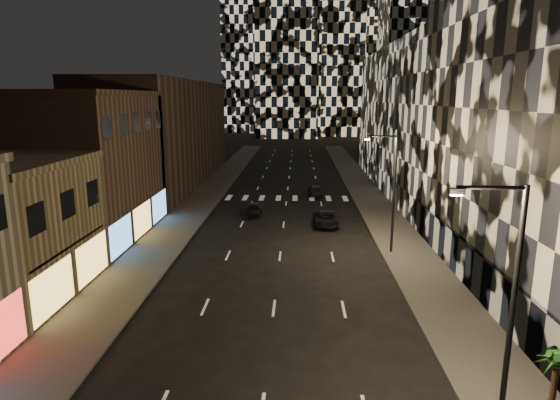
# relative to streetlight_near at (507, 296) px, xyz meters

# --- Properties ---
(sidewalk_left) EXTENTS (4.00, 120.00, 0.15)m
(sidewalk_left) POSITION_rel_streetlight_near_xyz_m (-18.35, 40.00, -5.28)
(sidewalk_left) COLOR #47443F
(sidewalk_left) RESTS_ON ground
(sidewalk_right) EXTENTS (4.00, 120.00, 0.15)m
(sidewalk_right) POSITION_rel_streetlight_near_xyz_m (1.65, 40.00, -5.28)
(sidewalk_right) COLOR #47443F
(sidewalk_right) RESTS_ON ground
(curb_left) EXTENTS (0.20, 120.00, 0.15)m
(curb_left) POSITION_rel_streetlight_near_xyz_m (-16.25, 40.00, -5.28)
(curb_left) COLOR #4C4C47
(curb_left) RESTS_ON ground
(curb_right) EXTENTS (0.20, 120.00, 0.15)m
(curb_right) POSITION_rel_streetlight_near_xyz_m (-0.45, 40.00, -5.28)
(curb_right) COLOR #4C4C47
(curb_right) RESTS_ON ground
(retail_brown) EXTENTS (10.00, 15.00, 12.00)m
(retail_brown) POSITION_rel_streetlight_near_xyz_m (-25.35, 23.50, 0.65)
(retail_brown) COLOR #4F3A2D
(retail_brown) RESTS_ON ground
(retail_filler_left) EXTENTS (10.00, 40.00, 14.00)m
(retail_filler_left) POSITION_rel_streetlight_near_xyz_m (-25.35, 50.00, 1.65)
(retail_filler_left) COLOR #4F3A2D
(retail_filler_left) RESTS_ON ground
(midrise_base) EXTENTS (0.60, 25.00, 3.00)m
(midrise_base) POSITION_rel_streetlight_near_xyz_m (3.95, 14.50, -3.85)
(midrise_base) COLOR #383838
(midrise_base) RESTS_ON ground
(midrise_filler_right) EXTENTS (16.00, 40.00, 18.00)m
(midrise_filler_right) POSITION_rel_streetlight_near_xyz_m (11.65, 47.00, 3.65)
(midrise_filler_right) COLOR #232326
(midrise_filler_right) RESTS_ON ground
(streetlight_near) EXTENTS (2.55, 0.25, 9.00)m
(streetlight_near) POSITION_rel_streetlight_near_xyz_m (0.00, 0.00, 0.00)
(streetlight_near) COLOR black
(streetlight_near) RESTS_ON sidewalk_right
(streetlight_far) EXTENTS (2.55, 0.25, 9.00)m
(streetlight_far) POSITION_rel_streetlight_near_xyz_m (0.00, 20.00, 0.00)
(streetlight_far) COLOR black
(streetlight_far) RESTS_ON sidewalk_right
(car_dark_midlane) EXTENTS (1.64, 3.89, 1.31)m
(car_dark_midlane) POSITION_rel_streetlight_near_xyz_m (-11.53, 31.35, -4.70)
(car_dark_midlane) COLOR black
(car_dark_midlane) RESTS_ON ground
(car_dark_oncoming) EXTENTS (1.78, 4.30, 1.24)m
(car_dark_oncoming) POSITION_rel_streetlight_near_xyz_m (-4.85, 41.57, -4.73)
(car_dark_oncoming) COLOR black
(car_dark_oncoming) RESTS_ON ground
(car_dark_rightlane) EXTENTS (2.21, 4.77, 1.32)m
(car_dark_rightlane) POSITION_rel_streetlight_near_xyz_m (-4.35, 27.76, -4.69)
(car_dark_rightlane) COLOR black
(car_dark_rightlane) RESTS_ON ground
(palm_tree) EXTENTS (1.73, 1.72, 3.40)m
(palm_tree) POSITION_rel_streetlight_near_xyz_m (1.79, -0.26, -2.40)
(palm_tree) COLOR #47331E
(palm_tree) RESTS_ON sidewalk_right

